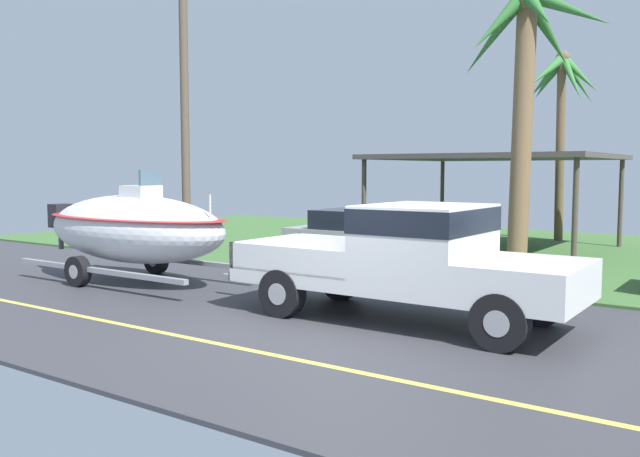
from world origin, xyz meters
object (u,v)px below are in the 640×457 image
(boat_on_trailer, at_px, (133,228))
(utility_pole, at_px, (185,93))
(carport_awning, at_px, (497,159))
(parked_sedan_far, at_px, (374,238))
(pickup_truck_towing, at_px, (423,258))
(palm_tree_mid, at_px, (560,94))
(palm_tree_near_right, at_px, (526,67))

(boat_on_trailer, xyz_separation_m, utility_pole, (-2.53, 4.01, 3.41))
(carport_awning, bearing_deg, parked_sedan_far, -109.69)
(parked_sedan_far, bearing_deg, carport_awning, 70.31)
(pickup_truck_towing, bearing_deg, carport_awning, 104.02)
(parked_sedan_far, bearing_deg, palm_tree_mid, 72.79)
(boat_on_trailer, bearing_deg, carport_awning, 66.18)
(carport_awning, height_order, palm_tree_mid, palm_tree_mid)
(boat_on_trailer, bearing_deg, palm_tree_near_right, 33.34)
(parked_sedan_far, relative_size, palm_tree_near_right, 0.75)
(boat_on_trailer, xyz_separation_m, carport_awning, (4.42, 10.00, 1.58))
(pickup_truck_towing, height_order, carport_awning, carport_awning)
(carport_awning, relative_size, palm_tree_mid, 1.02)
(pickup_truck_towing, bearing_deg, boat_on_trailer, -180.00)
(boat_on_trailer, distance_m, utility_pole, 5.84)
(boat_on_trailer, height_order, parked_sedan_far, boat_on_trailer)
(boat_on_trailer, relative_size, palm_tree_mid, 1.00)
(boat_on_trailer, xyz_separation_m, palm_tree_near_right, (6.99, 4.59, 3.41))
(palm_tree_mid, bearing_deg, palm_tree_near_right, -79.07)
(palm_tree_near_right, bearing_deg, palm_tree_mid, 100.93)
(palm_tree_near_right, bearing_deg, boat_on_trailer, -146.66)
(parked_sedan_far, bearing_deg, utility_pole, -164.20)
(pickup_truck_towing, xyz_separation_m, palm_tree_near_right, (0.07, 4.59, 3.54))
(palm_tree_mid, xyz_separation_m, utility_pole, (-7.80, -9.46, -0.36))
(palm_tree_near_right, bearing_deg, pickup_truck_towing, -90.88)
(boat_on_trailer, relative_size, parked_sedan_far, 1.33)
(pickup_truck_towing, height_order, palm_tree_mid, palm_tree_mid)
(boat_on_trailer, distance_m, parked_sedan_far, 6.21)
(pickup_truck_towing, height_order, palm_tree_near_right, palm_tree_near_right)
(pickup_truck_towing, height_order, parked_sedan_far, pickup_truck_towing)
(carport_awning, bearing_deg, palm_tree_near_right, -64.61)
(pickup_truck_towing, distance_m, carport_awning, 10.45)
(carport_awning, xyz_separation_m, palm_tree_mid, (0.86, 3.46, 2.20))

